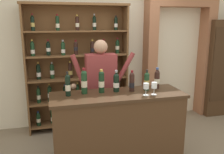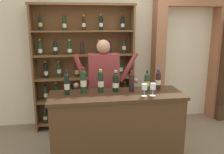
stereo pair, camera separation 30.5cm
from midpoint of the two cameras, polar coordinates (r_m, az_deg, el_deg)
back_wall at (r=4.64m, az=-4.62°, el=11.29°), size 12.00×0.19×3.59m
wine_shelf at (r=4.36m, az=-10.14°, el=2.44°), size 1.81×0.34×2.24m
archway_doorway at (r=5.04m, az=13.44°, el=6.55°), size 1.43×0.45×2.50m
side_cabinet at (r=5.47m, az=22.81°, el=2.02°), size 0.73×0.43×1.97m
tasting_counter at (r=3.28m, az=-1.35°, el=-12.62°), size 1.73×0.59×1.03m
shopkeeper at (r=3.65m, az=-5.00°, el=-1.10°), size 1.00×0.22×1.68m
tasting_bottle_rosso at (r=3.05m, az=-13.29°, el=-1.87°), size 0.07×0.07×0.31m
tasting_bottle_chianti at (r=3.10m, az=-9.44°, el=-1.10°), size 0.08×0.08×0.34m
tasting_bottle_prosecco at (r=3.12m, az=-5.32°, el=-1.07°), size 0.08×0.08×0.31m
tasting_bottle_riserva at (r=3.15m, az=-1.75°, el=-1.27°), size 0.08×0.08×0.29m
tasting_bottle_super_tuscan at (r=3.18m, az=2.02°, el=-1.15°), size 0.07×0.07×0.28m
tasting_bottle_vin_santo at (r=3.24m, az=5.59°, el=-0.95°), size 0.07×0.07×0.28m
tasting_bottle_bianco at (r=3.34m, az=8.07°, el=-0.46°), size 0.07×0.07×0.29m
wine_glass_center at (r=3.04m, az=7.18°, el=-2.19°), size 0.07×0.07×0.16m
wine_glass_spare at (r=3.01m, az=5.22°, el=-2.39°), size 0.07×0.07×0.16m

